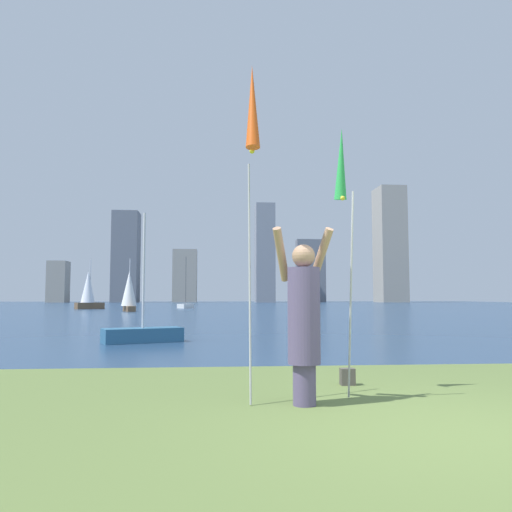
{
  "coord_description": "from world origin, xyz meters",
  "views": [
    {
      "loc": [
        -2.23,
        -4.57,
        1.22
      ],
      "look_at": [
        -1.21,
        7.58,
        2.18
      ],
      "focal_mm": 36.15,
      "sensor_mm": 36.0,
      "label": 1
    }
  ],
  "objects": [
    {
      "name": "ground",
      "position": [
        0.0,
        50.95,
        -0.06
      ],
      "size": [
        120.0,
        138.0,
        0.12
      ],
      "color": "#5B7038"
    },
    {
      "name": "person",
      "position": [
        -1.2,
        1.25,
        0.99
      ],
      "size": [
        0.74,
        0.55,
        2.02
      ],
      "rotation": [
        0.0,
        0.0,
        -0.16
      ],
      "color": "#594C72",
      "rests_on": "ground"
    },
    {
      "name": "kite_flag_left",
      "position": [
        -1.8,
        1.06,
        3.23
      ],
      "size": [
        0.16,
        0.75,
        3.85
      ],
      "color": "#B2B2B7",
      "rests_on": "ground"
    },
    {
      "name": "kite_flag_right",
      "position": [
        -0.6,
        1.81,
        2.82
      ],
      "size": [
        0.16,
        0.69,
        3.38
      ],
      "color": "#B2B2B7",
      "rests_on": "ground"
    },
    {
      "name": "bag",
      "position": [
        -0.37,
        2.5,
        0.11
      ],
      "size": [
        0.2,
        0.14,
        0.23
      ],
      "color": "#4C4742",
      "rests_on": "ground"
    },
    {
      "name": "sailboat_2",
      "position": [
        -9.02,
        38.18,
        1.65
      ],
      "size": [
        1.57,
        2.54,
        4.3
      ],
      "color": "brown",
      "rests_on": "ground"
    },
    {
      "name": "sailboat_3",
      "position": [
        -4.99,
        48.65,
        0.29
      ],
      "size": [
        1.67,
        2.0,
        5.32
      ],
      "color": "white",
      "rests_on": "ground"
    },
    {
      "name": "sailboat_6",
      "position": [
        -14.26,
        46.63,
        1.73
      ],
      "size": [
        2.74,
        2.26,
        4.89
      ],
      "color": "brown",
      "rests_on": "ground"
    },
    {
      "name": "sailboat_7",
      "position": [
        -4.08,
        9.4,
        0.23
      ],
      "size": [
        2.18,
        1.46,
        3.47
      ],
      "color": "#2D6084",
      "rests_on": "ground"
    },
    {
      "name": "skyline_tower_0",
      "position": [
        -33.04,
        101.3,
        4.13
      ],
      "size": [
        3.65,
        3.98,
        8.25
      ],
      "color": "gray",
      "rests_on": "ground"
    },
    {
      "name": "skyline_tower_1",
      "position": [
        -20.05,
        102.64,
        9.28
      ],
      "size": [
        5.16,
        5.65,
        18.57
      ],
      "color": "slate",
      "rests_on": "ground"
    },
    {
      "name": "skyline_tower_2",
      "position": [
        -8.03,
        103.43,
        5.46
      ],
      "size": [
        4.93,
        4.19,
        10.92
      ],
      "color": "gray",
      "rests_on": "ground"
    },
    {
      "name": "skyline_tower_3",
      "position": [
        8.28,
        99.45,
        10.0
      ],
      "size": [
        3.84,
        5.12,
        20.0
      ],
      "color": "gray",
      "rests_on": "ground"
    },
    {
      "name": "skyline_tower_4",
      "position": [
        18.69,
        104.55,
        6.7
      ],
      "size": [
        6.1,
        3.01,
        13.39
      ],
      "color": "slate",
      "rests_on": "ground"
    },
    {
      "name": "skyline_tower_5",
      "position": [
        34.43,
        99.14,
        11.93
      ],
      "size": [
        5.38,
        6.66,
        23.86
      ],
      "color": "gray",
      "rests_on": "ground"
    }
  ]
}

